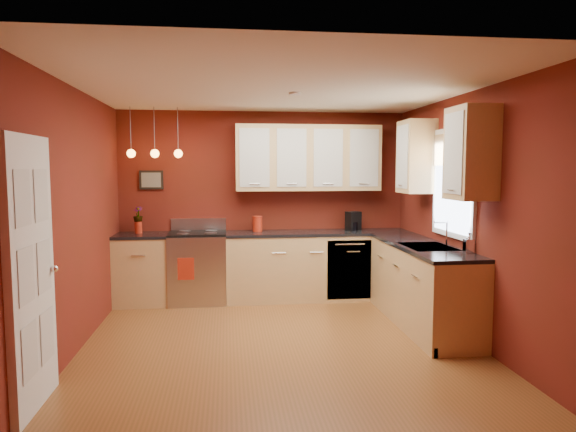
{
  "coord_description": "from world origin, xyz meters",
  "views": [
    {
      "loc": [
        -0.52,
        -5.14,
        1.8
      ],
      "look_at": [
        0.21,
        1.0,
        1.23
      ],
      "focal_mm": 32.0,
      "sensor_mm": 36.0,
      "label": 1
    }
  ],
  "objects": [
    {
      "name": "soap_pump",
      "position": [
        1.95,
        -0.16,
        1.05
      ],
      "size": [
        0.1,
        0.1,
        0.21
      ],
      "primitive_type": "imported",
      "rotation": [
        0.0,
        0.0,
        -0.09
      ],
      "color": "white",
      "rests_on": "counter_right"
    },
    {
      "name": "dish_towel",
      "position": [
        -1.06,
        1.47,
        0.52
      ],
      "size": [
        0.21,
        0.01,
        0.28
      ],
      "primitive_type": "cube",
      "color": "#A12311",
      "rests_on": "gas_range"
    },
    {
      "name": "counter_back_right",
      "position": [
        0.73,
        1.8,
        0.92
      ],
      "size": [
        2.54,
        0.62,
        0.04
      ],
      "primitive_type": "cube",
      "color": "black",
      "rests_on": "base_cabinets_back_right"
    },
    {
      "name": "gas_range",
      "position": [
        -0.92,
        1.8,
        0.48
      ],
      "size": [
        0.76,
        0.64,
        1.11
      ],
      "color": "#B1B1B6",
      "rests_on": "floor"
    },
    {
      "name": "counter_right",
      "position": [
        1.7,
        0.45,
        0.92
      ],
      "size": [
        0.62,
        2.1,
        0.04
      ],
      "primitive_type": "cube",
      "color": "black",
      "rests_on": "base_cabinets_right"
    },
    {
      "name": "wall_back",
      "position": [
        0.0,
        2.1,
        1.3
      ],
      "size": [
        4.0,
        0.02,
        2.6
      ],
      "primitive_type": "cube",
      "color": "maroon",
      "rests_on": "floor"
    },
    {
      "name": "base_cabinets_right",
      "position": [
        1.7,
        0.45,
        0.45
      ],
      "size": [
        0.6,
        2.1,
        0.9
      ],
      "primitive_type": "cube",
      "color": "tan",
      "rests_on": "floor"
    },
    {
      "name": "wall_right",
      "position": [
        2.0,
        0.0,
        1.3
      ],
      "size": [
        0.02,
        4.2,
        2.6
      ],
      "primitive_type": "cube",
      "color": "maroon",
      "rests_on": "floor"
    },
    {
      "name": "window",
      "position": [
        1.97,
        0.3,
        1.69
      ],
      "size": [
        0.06,
        1.02,
        1.22
      ],
      "color": "white",
      "rests_on": "wall_right"
    },
    {
      "name": "door_left_wall",
      "position": [
        -1.97,
        -1.2,
        1.03
      ],
      "size": [
        0.12,
        0.82,
        2.05
      ],
      "color": "white",
      "rests_on": "floor"
    },
    {
      "name": "base_cabinets_back_left",
      "position": [
        -1.65,
        1.8,
        0.45
      ],
      "size": [
        0.7,
        0.6,
        0.9
      ],
      "primitive_type": "cube",
      "color": "tan",
      "rests_on": "floor"
    },
    {
      "name": "sink",
      "position": [
        1.7,
        0.3,
        0.92
      ],
      "size": [
        0.5,
        0.7,
        0.33
      ],
      "color": "gray",
      "rests_on": "counter_right"
    },
    {
      "name": "wall_picture",
      "position": [
        -1.55,
        2.08,
        1.65
      ],
      "size": [
        0.32,
        0.03,
        0.26
      ],
      "primitive_type": "cube",
      "color": "black",
      "rests_on": "wall_back"
    },
    {
      "name": "pendant_lights",
      "position": [
        -1.45,
        1.75,
        2.01
      ],
      "size": [
        0.71,
        0.11,
        0.66
      ],
      "color": "gray",
      "rests_on": "ceiling"
    },
    {
      "name": "dishwasher_front",
      "position": [
        1.1,
        1.51,
        0.45
      ],
      "size": [
        0.6,
        0.02,
        0.8
      ],
      "primitive_type": "cube",
      "color": "#B1B1B6",
      "rests_on": "base_cabinets_back_right"
    },
    {
      "name": "base_cabinets_back_right",
      "position": [
        0.73,
        1.8,
        0.45
      ],
      "size": [
        2.54,
        0.6,
        0.9
      ],
      "primitive_type": "cube",
      "color": "tan",
      "rests_on": "floor"
    },
    {
      "name": "wall_front",
      "position": [
        0.0,
        -2.1,
        1.3
      ],
      "size": [
        4.0,
        0.02,
        2.6
      ],
      "primitive_type": "cube",
      "color": "maroon",
      "rests_on": "floor"
    },
    {
      "name": "floor",
      "position": [
        0.0,
        0.0,
        0.0
      ],
      "size": [
        4.2,
        4.2,
        0.0
      ],
      "primitive_type": "plane",
      "color": "brown",
      "rests_on": "ground"
    },
    {
      "name": "red_vase",
      "position": [
        -1.71,
        1.88,
        1.02
      ],
      "size": [
        0.1,
        0.1,
        0.16
      ],
      "primitive_type": "cylinder",
      "color": "#A12311",
      "rests_on": "counter_back_left"
    },
    {
      "name": "red_canister",
      "position": [
        -0.11,
        1.89,
        1.05
      ],
      "size": [
        0.14,
        0.14,
        0.21
      ],
      "color": "#A12311",
      "rests_on": "counter_back_right"
    },
    {
      "name": "ceiling",
      "position": [
        0.0,
        0.0,
        2.6
      ],
      "size": [
        4.0,
        4.2,
        0.02
      ],
      "primitive_type": "cube",
      "color": "white",
      "rests_on": "wall_back"
    },
    {
      "name": "coffee_maker",
      "position": [
        1.24,
        1.86,
        1.06
      ],
      "size": [
        0.22,
        0.22,
        0.26
      ],
      "rotation": [
        0.0,
        0.0,
        0.37
      ],
      "color": "black",
      "rests_on": "counter_back_right"
    },
    {
      "name": "flowers",
      "position": [
        -1.71,
        1.88,
        1.19
      ],
      "size": [
        0.16,
        0.16,
        0.22
      ],
      "primitive_type": "imported",
      "rotation": [
        0.0,
        0.0,
        -0.31
      ],
      "color": "#A12311",
      "rests_on": "red_vase"
    },
    {
      "name": "counter_back_left",
      "position": [
        -1.65,
        1.8,
        0.92
      ],
      "size": [
        0.7,
        0.62,
        0.04
      ],
      "primitive_type": "cube",
      "color": "black",
      "rests_on": "base_cabinets_back_left"
    },
    {
      "name": "upper_cabinets_back",
      "position": [
        0.6,
        1.93,
        1.95
      ],
      "size": [
        2.0,
        0.35,
        0.9
      ],
      "primitive_type": "cube",
      "color": "tan",
      "rests_on": "wall_back"
    },
    {
      "name": "upper_cabinets_right",
      "position": [
        1.82,
        0.32,
        1.95
      ],
      "size": [
        0.35,
        1.95,
        0.9
      ],
      "primitive_type": "cube",
      "color": "tan",
      "rests_on": "wall_right"
    },
    {
      "name": "wall_left",
      "position": [
        -2.0,
        0.0,
        1.3
      ],
      "size": [
        0.02,
        4.2,
        2.6
      ],
      "primitive_type": "cube",
      "color": "maroon",
      "rests_on": "floor"
    }
  ]
}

